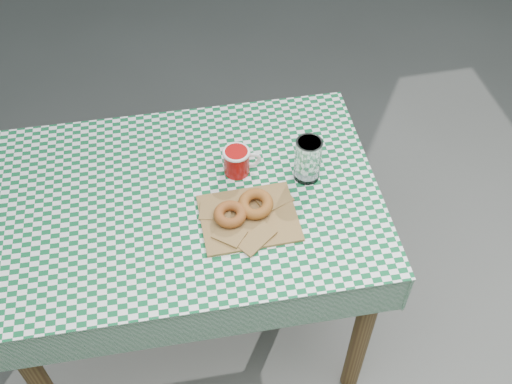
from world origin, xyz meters
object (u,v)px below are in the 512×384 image
table (195,271)px  paper_bag (249,217)px  coffee_mug (237,161)px  drinking_glass (308,159)px

table → paper_bag: paper_bag is taller
coffee_mug → drinking_glass: bearing=-13.9°
coffee_mug → drinking_glass: 0.21m
paper_bag → drinking_glass: bearing=32.1°
table → paper_bag: size_ratio=4.13×
paper_bag → table: bearing=145.5°
paper_bag → coffee_mug: coffee_mug is taller
drinking_glass → table: bearing=-178.1°
table → drinking_glass: size_ratio=7.92×
table → coffee_mug: size_ratio=7.33×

